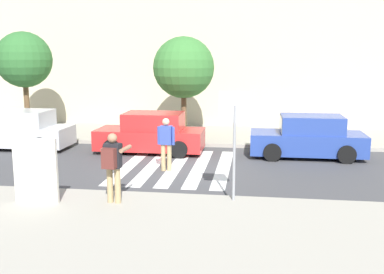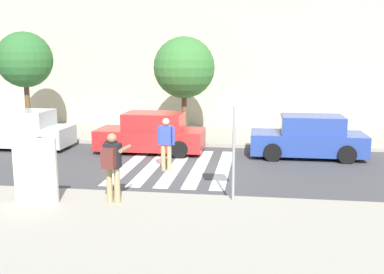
{
  "view_description": "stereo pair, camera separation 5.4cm",
  "coord_description": "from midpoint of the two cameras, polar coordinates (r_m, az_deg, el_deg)",
  "views": [
    {
      "loc": [
        2.58,
        -14.33,
        3.68
      ],
      "look_at": [
        0.6,
        -0.2,
        1.1
      ],
      "focal_mm": 42.0,
      "sensor_mm": 36.0,
      "label": 1
    },
    {
      "loc": [
        2.63,
        -14.32,
        3.68
      ],
      "look_at": [
        0.6,
        -0.2,
        1.1
      ],
      "focal_mm": 42.0,
      "sensor_mm": 36.0,
      "label": 2
    }
  ],
  "objects": [
    {
      "name": "parked_car_silver",
      "position": [
        19.29,
        -21.05,
        0.75
      ],
      "size": [
        4.1,
        1.92,
        1.55
      ],
      "color": "#B7BABF",
      "rests_on": "ground"
    },
    {
      "name": "sidewalk_near",
      "position": [
        9.27,
        -9.26,
        -12.83
      ],
      "size": [
        60.0,
        6.0,
        0.14
      ],
      "primitive_type": "cube",
      "color": "#9E998C",
      "rests_on": "ground"
    },
    {
      "name": "pedestrian_crossing",
      "position": [
        14.45,
        -3.42,
        -0.56
      ],
      "size": [
        0.58,
        0.27,
        1.72
      ],
      "color": "tan",
      "rests_on": "ground"
    },
    {
      "name": "crosswalk_stripe_3",
      "position": [
        15.09,
        0.86,
        -3.85
      ],
      "size": [
        0.44,
        5.2,
        0.01
      ],
      "primitive_type": "cube",
      "color": "silver",
      "rests_on": "ground"
    },
    {
      "name": "parked_car_blue",
      "position": [
        17.0,
        14.44,
        -0.09
      ],
      "size": [
        4.1,
        1.92,
        1.55
      ],
      "color": "#284293",
      "rests_on": "ground"
    },
    {
      "name": "stop_sign",
      "position": [
        10.9,
        5.31,
        1.95
      ],
      "size": [
        0.76,
        0.08,
        2.71
      ],
      "color": "gray",
      "rests_on": "sidewalk_near"
    },
    {
      "name": "street_tree_center",
      "position": [
        19.63,
        -1.14,
        8.78
      ],
      "size": [
        2.66,
        2.66,
        4.38
      ],
      "color": "brown",
      "rests_on": "sidewalk_far"
    },
    {
      "name": "advertising_board",
      "position": [
        11.58,
        -19.34,
        -4.04
      ],
      "size": [
        1.1,
        0.11,
        1.6
      ],
      "color": "beige",
      "rests_on": "sidewalk_near"
    },
    {
      "name": "street_tree_west",
      "position": [
        21.92,
        -20.63,
        9.13
      ],
      "size": [
        2.51,
        2.51,
        4.63
      ],
      "color": "brown",
      "rests_on": "sidewalk_far"
    },
    {
      "name": "ground_plane",
      "position": [
        15.02,
        -2.27,
        -3.94
      ],
      "size": [
        120.0,
        120.0,
        0.0
      ],
      "primitive_type": "plane",
      "color": "#424244"
    },
    {
      "name": "building_facade_far",
      "position": [
        24.86,
        1.99,
        9.88
      ],
      "size": [
        56.0,
        4.0,
        7.04
      ],
      "primitive_type": "cube",
      "color": "beige",
      "rests_on": "ground"
    },
    {
      "name": "crosswalk_stripe_0",
      "position": [
        15.56,
        -7.96,
        -3.51
      ],
      "size": [
        0.44,
        5.2,
        0.01
      ],
      "primitive_type": "cube",
      "color": "silver",
      "rests_on": "ground"
    },
    {
      "name": "crosswalk_stripe_4",
      "position": [
        15.02,
        3.9,
        -3.94
      ],
      "size": [
        0.44,
        5.2,
        0.01
      ],
      "primitive_type": "cube",
      "color": "silver",
      "rests_on": "ground"
    },
    {
      "name": "parked_car_red",
      "position": [
        17.34,
        -5.3,
        0.4
      ],
      "size": [
        4.1,
        1.92,
        1.55
      ],
      "color": "red",
      "rests_on": "ground"
    },
    {
      "name": "photographer_with_backpack",
      "position": [
        10.98,
        -10.19,
        -3.14
      ],
      "size": [
        0.63,
        0.88,
        1.72
      ],
      "color": "tan",
      "rests_on": "sidewalk_near"
    },
    {
      "name": "sidewalk_far",
      "position": [
        20.81,
        0.66,
        0.26
      ],
      "size": [
        60.0,
        4.8,
        0.14
      ],
      "primitive_type": "cube",
      "color": "#9E998C",
      "rests_on": "ground"
    },
    {
      "name": "crosswalk_stripe_2",
      "position": [
        15.21,
        -2.14,
        -3.74
      ],
      "size": [
        0.44,
        5.2,
        0.01
      ],
      "primitive_type": "cube",
      "color": "silver",
      "rests_on": "ground"
    },
    {
      "name": "crosswalk_stripe_1",
      "position": [
        15.36,
        -5.08,
        -3.63
      ],
      "size": [
        0.44,
        5.2,
        0.01
      ],
      "primitive_type": "cube",
      "color": "silver",
      "rests_on": "ground"
    }
  ]
}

